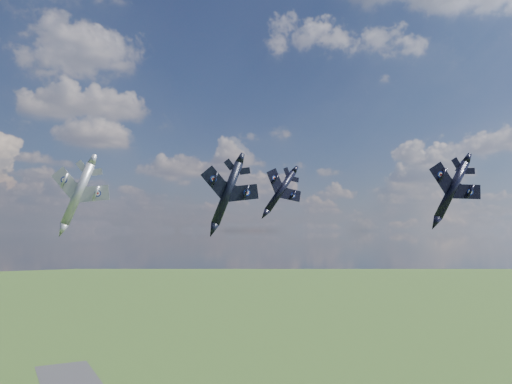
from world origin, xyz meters
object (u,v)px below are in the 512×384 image
jet_left_silver (78,194)px  jet_lead_navy (227,193)px  jet_right_navy (452,190)px  jet_high_navy (280,191)px

jet_left_silver → jet_lead_navy: bearing=-24.3°
jet_right_navy → jet_left_silver: bearing=164.7°
jet_lead_navy → jet_right_navy: (30.27, -15.17, 0.54)m
jet_lead_navy → jet_right_navy: size_ratio=1.03×
jet_right_navy → jet_left_silver: size_ratio=0.87×
jet_lead_navy → jet_right_navy: 33.87m
jet_left_silver → jet_high_navy: bearing=17.4°
jet_lead_navy → jet_left_silver: 27.54m
jet_high_navy → jet_left_silver: (-37.10, 4.39, -1.51)m
jet_lead_navy → jet_right_navy: bearing=-10.4°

